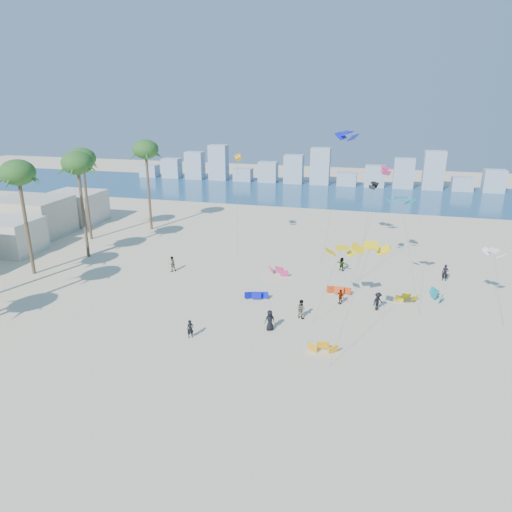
# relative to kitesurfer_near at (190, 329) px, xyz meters

# --- Properties ---
(ground) EXTENTS (220.00, 220.00, 0.00)m
(ground) POSITION_rel_kitesurfer_near_xyz_m (0.34, -6.22, -0.82)
(ground) COLOR beige
(ground) RESTS_ON ground
(ocean) EXTENTS (220.00, 220.00, 0.00)m
(ocean) POSITION_rel_kitesurfer_near_xyz_m (0.34, 65.78, -0.82)
(ocean) COLOR navy
(ocean) RESTS_ON ground
(kitesurfer_near) EXTENTS (0.72, 0.67, 1.65)m
(kitesurfer_near) POSITION_rel_kitesurfer_near_xyz_m (0.00, 0.00, 0.00)
(kitesurfer_near) COLOR black
(kitesurfer_near) RESTS_ON ground
(kitesurfer_mid) EXTENTS (1.12, 1.06, 1.84)m
(kitesurfer_mid) POSITION_rel_kitesurfer_near_xyz_m (8.64, 6.17, 0.09)
(kitesurfer_mid) COLOR gray
(kitesurfer_mid) RESTS_ON ground
(kitesurfers_far) EXTENTS (32.03, 17.78, 1.91)m
(kitesurfers_far) POSITION_rel_kitesurfer_near_xyz_m (8.97, 12.50, 0.08)
(kitesurfers_far) COLOR black
(kitesurfers_far) RESTS_ON ground
(grounded_kites) EXTENTS (19.87, 17.66, 0.86)m
(grounded_kites) POSITION_rel_kitesurfer_near_xyz_m (11.69, 11.19, -0.42)
(grounded_kites) COLOR #0B13C8
(grounded_kites) RESTS_ON ground
(flying_kites) EXTENTS (37.92, 28.78, 16.43)m
(flying_kites) POSITION_rel_kitesurfer_near_xyz_m (13.66, 16.11, 10.26)
(flying_kites) COLOR yellow
(flying_kites) RESTS_ON ground
(palm_row) EXTENTS (9.93, 44.80, 15.00)m
(palm_row) POSITION_rel_kitesurfer_near_xyz_m (-22.39, 9.93, 10.91)
(palm_row) COLOR brown
(palm_row) RESTS_ON ground
(distant_skyline) EXTENTS (85.00, 3.00, 8.40)m
(distant_skyline) POSITION_rel_kitesurfer_near_xyz_m (-0.84, 75.78, 2.26)
(distant_skyline) COLOR #9EADBF
(distant_skyline) RESTS_ON ground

